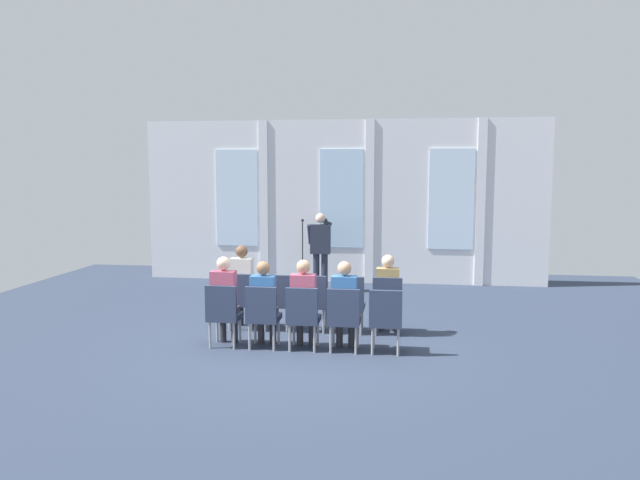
# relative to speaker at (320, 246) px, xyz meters

# --- Properties ---
(ground_plane) EXTENTS (14.21, 14.21, 0.00)m
(ground_plane) POSITION_rel_speaker_xyz_m (0.33, -4.22, -0.99)
(ground_plane) COLOR #2D384C
(rear_partition) EXTENTS (9.34, 0.14, 3.77)m
(rear_partition) POSITION_rel_speaker_xyz_m (0.36, 1.24, 0.90)
(rear_partition) COLOR silver
(rear_partition) RESTS_ON ground
(speaker) EXTENTS (0.50, 0.69, 1.70)m
(speaker) POSITION_rel_speaker_xyz_m (0.00, 0.00, 0.00)
(speaker) COLOR #232838
(speaker) RESTS_ON ground
(mic_stand) EXTENTS (0.28, 0.28, 1.55)m
(mic_stand) POSITION_rel_speaker_xyz_m (-0.43, 0.27, -0.65)
(mic_stand) COLOR black
(mic_stand) RESTS_ON ground
(chair_r0_c0) EXTENTS (0.46, 0.44, 0.94)m
(chair_r0_c0) POSITION_rel_speaker_xyz_m (-0.86, -3.23, -0.45)
(chair_r0_c0) COLOR #99999E
(chair_r0_c0) RESTS_ON ground
(audience_r0_c0) EXTENTS (0.36, 0.39, 1.39)m
(audience_r0_c0) POSITION_rel_speaker_xyz_m (-0.86, -3.15, -0.22)
(audience_r0_c0) COLOR #2D2D33
(audience_r0_c0) RESTS_ON ground
(chair_r0_c1) EXTENTS (0.46, 0.44, 0.94)m
(chair_r0_c1) POSITION_rel_speaker_xyz_m (-0.27, -3.23, -0.45)
(chair_r0_c1) COLOR #99999E
(chair_r0_c1) RESTS_ON ground
(chair_r0_c2) EXTENTS (0.46, 0.44, 0.94)m
(chair_r0_c2) POSITION_rel_speaker_xyz_m (0.33, -3.23, -0.45)
(chair_r0_c2) COLOR #99999E
(chair_r0_c2) RESTS_ON ground
(chair_r0_c3) EXTENTS (0.46, 0.44, 0.94)m
(chair_r0_c3) POSITION_rel_speaker_xyz_m (0.92, -3.23, -0.45)
(chair_r0_c3) COLOR #99999E
(chair_r0_c3) RESTS_ON ground
(chair_r0_c4) EXTENTS (0.46, 0.44, 0.94)m
(chair_r0_c4) POSITION_rel_speaker_xyz_m (1.52, -3.23, -0.45)
(chair_r0_c4) COLOR #99999E
(chair_r0_c4) RESTS_ON ground
(audience_r0_c4) EXTENTS (0.36, 0.39, 1.28)m
(audience_r0_c4) POSITION_rel_speaker_xyz_m (1.52, -3.15, -0.28)
(audience_r0_c4) COLOR #2D2D33
(audience_r0_c4) RESTS_ON ground
(chair_r1_c0) EXTENTS (0.46, 0.44, 0.94)m
(chair_r1_c0) POSITION_rel_speaker_xyz_m (-0.86, -4.23, -0.45)
(chair_r1_c0) COLOR #99999E
(chair_r1_c0) RESTS_ON ground
(audience_r1_c0) EXTENTS (0.36, 0.39, 1.34)m
(audience_r1_c0) POSITION_rel_speaker_xyz_m (-0.86, -4.15, -0.24)
(audience_r1_c0) COLOR #2D2D33
(audience_r1_c0) RESTS_ON ground
(chair_r1_c1) EXTENTS (0.46, 0.44, 0.94)m
(chair_r1_c1) POSITION_rel_speaker_xyz_m (-0.27, -4.23, -0.45)
(chair_r1_c1) COLOR #99999E
(chair_r1_c1) RESTS_ON ground
(audience_r1_c1) EXTENTS (0.36, 0.39, 1.29)m
(audience_r1_c1) POSITION_rel_speaker_xyz_m (-0.27, -4.14, -0.27)
(audience_r1_c1) COLOR #2D2D33
(audience_r1_c1) RESTS_ON ground
(chair_r1_c2) EXTENTS (0.46, 0.44, 0.94)m
(chair_r1_c2) POSITION_rel_speaker_xyz_m (0.33, -4.23, -0.45)
(chair_r1_c2) COLOR #99999E
(chair_r1_c2) RESTS_ON ground
(audience_r1_c2) EXTENTS (0.36, 0.39, 1.32)m
(audience_r1_c2) POSITION_rel_speaker_xyz_m (0.33, -4.15, -0.25)
(audience_r1_c2) COLOR #2D2D33
(audience_r1_c2) RESTS_ON ground
(chair_r1_c3) EXTENTS (0.46, 0.44, 0.94)m
(chair_r1_c3) POSITION_rel_speaker_xyz_m (0.92, -4.23, -0.45)
(chair_r1_c3) COLOR #99999E
(chair_r1_c3) RESTS_ON ground
(audience_r1_c3) EXTENTS (0.36, 0.39, 1.31)m
(audience_r1_c3) POSITION_rel_speaker_xyz_m (0.92, -4.14, -0.26)
(audience_r1_c3) COLOR #2D2D33
(audience_r1_c3) RESTS_ON ground
(chair_r1_c4) EXTENTS (0.46, 0.44, 0.94)m
(chair_r1_c4) POSITION_rel_speaker_xyz_m (1.52, -4.23, -0.45)
(chair_r1_c4) COLOR #99999E
(chair_r1_c4) RESTS_ON ground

